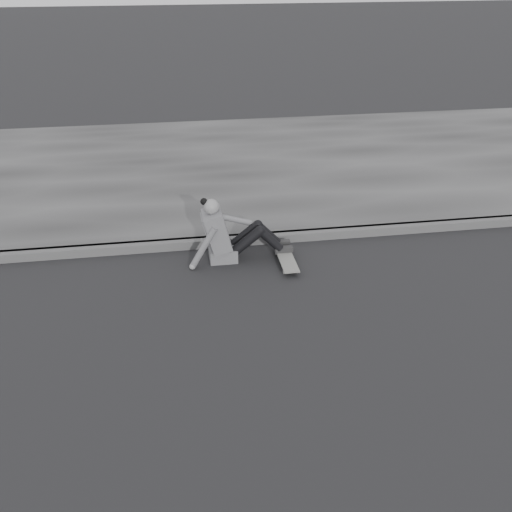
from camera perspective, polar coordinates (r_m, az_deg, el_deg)
The scene contains 5 objects.
ground at distance 6.49m, azimuth 20.96°, elevation -7.85°, with size 80.00×80.00×0.00m, color black.
curb at distance 8.44m, azimuth 13.01°, elevation 2.61°, with size 24.00×0.16×0.12m, color #484848.
sidewalk at distance 11.08m, azimuth 7.51°, elevation 9.41°, with size 24.00×6.00×0.12m, color #383838.
skateboard at distance 7.44m, azimuth 3.03°, elevation -0.25°, with size 0.20×0.78×0.09m.
seated_woman at distance 7.42m, azimuth -2.87°, elevation 2.19°, with size 1.38×0.46×0.88m.
Camera 1 is at (-3.03, -4.43, 3.65)m, focal length 40.00 mm.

